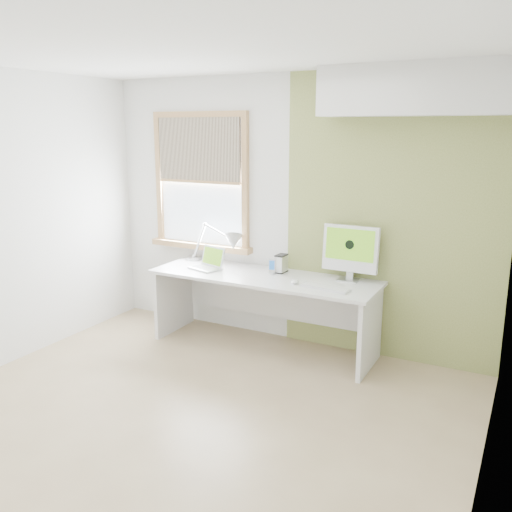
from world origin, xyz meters
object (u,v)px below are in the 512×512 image
Objects in this scene: external_drive at (281,264)px; imac at (350,250)px; laptop at (208,263)px; desk at (266,294)px; desk_lamp at (226,244)px.

external_drive is 0.34× the size of imac.
laptop is 0.69× the size of imac.
laptop is (-0.61, -0.07, 0.25)m from desk.
laptop is 0.74m from external_drive.
laptop is at bearing -105.30° from desk_lamp.
desk_lamp is 1.32m from imac.
laptop is at bearing -173.54° from desk.
external_drive is at bearing 51.90° from desk.
desk_lamp is at bearing 74.70° from laptop.
imac reaches higher than external_drive.
imac is (0.77, 0.17, 0.48)m from desk.
desk is at bearing -167.53° from imac.
imac is at bearing 0.27° from desk_lamp.
laptop reaches higher than desk.
imac reaches higher than laptop.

